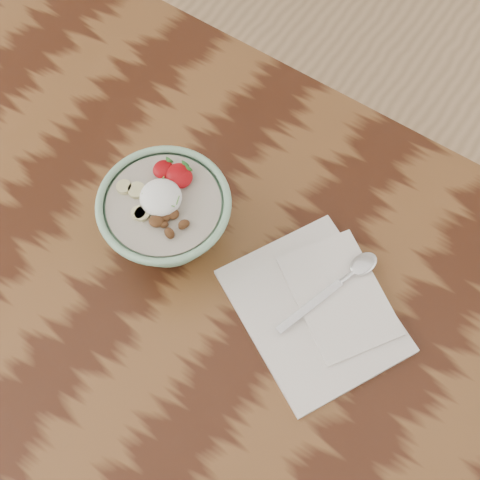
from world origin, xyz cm
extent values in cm
cube|color=#381A0E|center=(0.00, 0.00, 73.00)|extent=(160.00, 90.00, 4.00)
cylinder|color=#4C2D19|center=(-72.00, 37.00, 35.50)|extent=(7.00, 7.00, 71.00)
cylinder|color=#86B491|center=(-19.73, 5.89, 75.61)|extent=(8.55, 8.55, 1.22)
torus|color=#86B491|center=(-19.73, 5.89, 85.59)|extent=(19.45, 19.45, 1.12)
cylinder|color=#C0B29F|center=(-19.73, 5.89, 84.98)|extent=(16.49, 16.49, 1.02)
ellipsoid|color=white|center=(-20.15, 6.03, 86.64)|extent=(6.01, 6.01, 3.30)
ellipsoid|color=#95060C|center=(-22.87, 10.10, 86.28)|extent=(2.87, 3.16, 1.58)
cone|color=#286623|center=(-22.87, 11.39, 86.58)|extent=(1.40, 1.03, 1.52)
ellipsoid|color=#95060C|center=(-19.73, 10.36, 86.35)|extent=(3.14, 3.45, 1.73)
cone|color=#286623|center=(-19.73, 11.77, 86.65)|extent=(1.40, 1.03, 1.52)
ellipsoid|color=#95060C|center=(-20.55, 10.57, 86.43)|extent=(3.41, 3.76, 1.88)
cone|color=#286623|center=(-20.55, 12.11, 86.73)|extent=(1.40, 1.03, 1.52)
cylinder|color=#CDC487|center=(-25.89, 4.76, 85.89)|extent=(2.20, 2.20, 0.70)
cylinder|color=#CDC487|center=(-24.04, 5.36, 85.89)|extent=(2.54, 2.54, 0.70)
cylinder|color=#CDC487|center=(-21.03, 2.73, 85.89)|extent=(2.14, 2.14, 0.70)
cylinder|color=#CDC487|center=(-21.57, 2.56, 85.89)|extent=(2.11, 2.11, 0.70)
ellipsoid|color=brown|center=(-17.44, 3.08, 85.92)|extent=(1.49, 1.56, 0.96)
ellipsoid|color=brown|center=(-17.85, 3.97, 85.92)|extent=(1.64, 1.65, 0.73)
ellipsoid|color=brown|center=(-15.20, 4.40, 85.96)|extent=(1.39, 1.59, 0.92)
ellipsoid|color=brown|center=(-15.98, 2.37, 86.13)|extent=(2.20, 1.92, 1.27)
ellipsoid|color=brown|center=(-18.09, 4.39, 86.16)|extent=(2.56, 2.55, 1.08)
ellipsoid|color=brown|center=(-17.35, 5.09, 86.09)|extent=(2.39, 2.39, 1.22)
ellipsoid|color=brown|center=(-18.62, 2.88, 86.19)|extent=(2.92, 2.93, 1.32)
ellipsoid|color=brown|center=(-15.19, 4.68, 86.06)|extent=(2.02, 2.10, 1.06)
cylinder|color=#578C3B|center=(-21.02, 6.75, 87.49)|extent=(1.77, 0.68, 0.24)
cylinder|color=#578C3B|center=(-21.27, 7.45, 87.49)|extent=(1.25, 0.20, 0.22)
cylinder|color=#578C3B|center=(-18.70, 5.21, 87.49)|extent=(1.17, 0.57, 0.22)
cylinder|color=#578C3B|center=(-20.27, 5.93, 87.49)|extent=(0.28, 1.27, 0.22)
cylinder|color=#578C3B|center=(-21.91, 4.49, 87.49)|extent=(0.99, 0.76, 0.22)
cylinder|color=#578C3B|center=(-18.10, 5.40, 87.49)|extent=(1.63, 0.52, 0.24)
cylinder|color=#578C3B|center=(-21.38, 4.74, 87.49)|extent=(1.58, 1.15, 0.24)
cylinder|color=#578C3B|center=(-21.74, 5.53, 87.49)|extent=(1.34, 0.27, 0.23)
cylinder|color=#578C3B|center=(-19.16, 6.66, 87.49)|extent=(0.26, 1.49, 0.23)
cylinder|color=#578C3B|center=(-21.33, 6.34, 87.49)|extent=(0.30, 1.36, 0.23)
cylinder|color=#578C3B|center=(-21.41, 7.90, 87.49)|extent=(0.28, 1.05, 0.22)
cylinder|color=#578C3B|center=(-21.38, 8.12, 87.49)|extent=(0.39, 1.17, 0.22)
cylinder|color=#578C3B|center=(-17.55, 6.67, 87.49)|extent=(0.67, 1.39, 0.23)
cylinder|color=#578C3B|center=(-18.24, 6.12, 87.49)|extent=(1.04, 1.57, 0.24)
cube|color=white|center=(5.30, 7.72, 75.48)|extent=(31.48, 29.45, 0.96)
cube|color=white|center=(7.22, 11.56, 76.25)|extent=(22.12, 20.50, 0.58)
cube|color=silver|center=(4.60, 7.50, 76.72)|extent=(4.74, 11.91, 0.37)
cylinder|color=silver|center=(6.90, 14.79, 76.91)|extent=(1.65, 3.24, 0.74)
ellipsoid|color=silver|center=(7.80, 17.68, 77.04)|extent=(4.53, 5.58, 1.00)
camera|label=1|loc=(15.08, -26.26, 168.55)|focal=50.00mm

